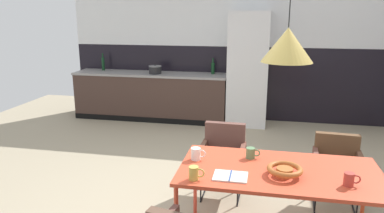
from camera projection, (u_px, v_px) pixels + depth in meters
ground_plane at (191, 207)px, 3.89m from camera, size 9.30×9.30×0.00m
back_wall_splashback_dark at (228, 83)px, 7.05m from camera, size 6.11×0.12×1.39m
back_wall_panel_upper at (230, 8)px, 6.70m from camera, size 6.11×0.12×1.39m
kitchen_counter at (151, 96)px, 7.05m from camera, size 2.95×0.63×0.90m
refrigerator_column at (248, 69)px, 6.55m from camera, size 0.71×0.60×2.04m
dining_table at (279, 174)px, 3.07m from camera, size 1.67×0.87×0.73m
armchair_near_window at (223, 150)px, 4.08m from camera, size 0.50×0.48×0.80m
armchair_by_stool at (337, 160)px, 3.85m from camera, size 0.52×0.50×0.75m
fruit_bowl at (285, 170)px, 2.94m from camera, size 0.29×0.29×0.08m
open_book at (230, 176)px, 2.92m from camera, size 0.27×0.21×0.02m
mug_dark_espresso at (349, 179)px, 2.76m from camera, size 0.12×0.08×0.11m
mug_wide_latte at (196, 154)px, 3.26m from camera, size 0.13×0.09×0.11m
mug_glass_clear at (194, 173)px, 2.86m from camera, size 0.13×0.08×0.11m
mug_short_terracotta at (251, 153)px, 3.29m from camera, size 0.13×0.08×0.10m
cooking_pot at (155, 70)px, 6.82m from camera, size 0.24×0.24×0.17m
bottle_vinegar_dark at (103, 63)px, 7.21m from camera, size 0.06×0.06×0.34m
bottle_wine_green at (213, 68)px, 6.81m from camera, size 0.07×0.07×0.30m
pendant_lamp_over_table_near at (287, 45)px, 2.80m from camera, size 0.40×0.40×1.10m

